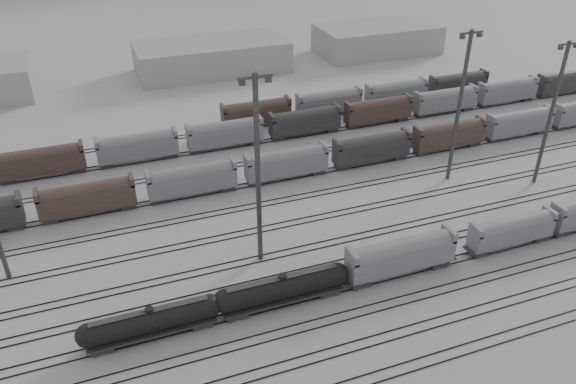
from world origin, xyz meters
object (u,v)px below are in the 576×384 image
object	(u,v)px
tank_car_b	(283,288)
hopper_car_b	(512,230)
tank_car_a	(151,321)
hopper_car_a	(401,254)
light_mast_c	(258,169)

from	to	relation	value
tank_car_b	hopper_car_b	xyz separation A→B (m)	(35.70, 0.00, 0.43)
tank_car_a	hopper_car_b	world-z (taller)	hopper_car_b
tank_car_a	tank_car_b	xyz separation A→B (m)	(16.62, 0.00, 0.14)
tank_car_b	hopper_car_a	size ratio (longest dim) A/B	1.16
tank_car_a	hopper_car_a	distance (m)	33.75
hopper_car_a	hopper_car_b	xyz separation A→B (m)	(18.58, 0.00, -0.43)
tank_car_b	hopper_car_a	distance (m)	17.15
light_mast_c	tank_car_b	bearing A→B (deg)	-91.63
tank_car_b	light_mast_c	size ratio (longest dim) A/B	0.66
tank_car_a	light_mast_c	size ratio (longest dim) A/B	0.62
tank_car_b	hopper_car_a	xyz separation A→B (m)	(17.12, 0.00, 0.86)
tank_car_b	hopper_car_b	size ratio (longest dim) A/B	1.33
tank_car_b	hopper_car_b	world-z (taller)	hopper_car_b
tank_car_a	hopper_car_a	bearing A→B (deg)	0.00
tank_car_b	light_mast_c	xyz separation A→B (m)	(0.29, 10.12, 12.10)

